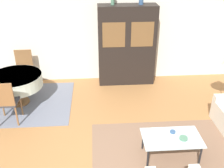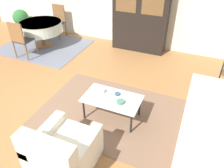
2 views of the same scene
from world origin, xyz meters
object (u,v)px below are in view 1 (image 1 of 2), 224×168
at_px(dining_chair_near, 6,100).
at_px(bowl, 183,138).
at_px(display_cabinet, 127,46).
at_px(dining_table, 16,81).
at_px(coffee_table, 172,139).
at_px(vase_short, 141,0).
at_px(cup, 158,133).
at_px(bowl_small, 173,132).
at_px(dining_chair_far, 24,67).

distance_m(dining_chair_near, bowl, 3.61).
height_order(display_cabinet, dining_table, display_cabinet).
bearing_deg(coffee_table, dining_chair_near, 158.45).
distance_m(coffee_table, vase_short, 3.56).
relative_size(dining_table, cup, 14.07).
bearing_deg(vase_short, dining_table, -162.52).
relative_size(cup, bowl_small, 0.89).
relative_size(coffee_table, dining_chair_near, 1.02).
bearing_deg(cup, bowl, -17.85).
height_order(dining_table, dining_chair_near, dining_chair_near).
xyz_separation_m(display_cabinet, dining_chair_near, (-2.73, -1.80, -0.48)).
bearing_deg(dining_table, bowl_small, -31.29).
xyz_separation_m(display_cabinet, vase_short, (0.33, 0.00, 1.16)).
xyz_separation_m(dining_chair_far, bowl_small, (3.23, -2.80, -0.12)).
distance_m(dining_table, vase_short, 3.60).
bearing_deg(cup, bowl_small, 12.24).
height_order(coffee_table, display_cabinet, display_cabinet).
bearing_deg(bowl_small, dining_chair_far, 139.04).
bearing_deg(vase_short, display_cabinet, -179.84).
relative_size(bowl, vase_short, 0.73).
bearing_deg(dining_table, cup, -34.44).
xyz_separation_m(dining_chair_far, vase_short, (3.06, 0.12, 1.64)).
height_order(display_cabinet, bowl, display_cabinet).
height_order(dining_chair_far, bowl, dining_chair_far).
xyz_separation_m(dining_chair_near, bowl, (3.36, -1.31, -0.11)).
relative_size(coffee_table, vase_short, 5.35).
height_order(dining_table, dining_chair_far, dining_chair_far).
height_order(coffee_table, vase_short, vase_short).
height_order(bowl, vase_short, vase_short).
bearing_deg(bowl, display_cabinet, 101.43).
xyz_separation_m(cup, vase_short, (0.11, 2.98, 1.73)).
bearing_deg(bowl_small, dining_chair_near, 160.84).
height_order(coffee_table, dining_table, dining_table).
height_order(dining_chair_far, vase_short, vase_short).
xyz_separation_m(cup, bowl, (0.41, -0.13, -0.02)).
bearing_deg(cup, dining_chair_far, 135.85).
xyz_separation_m(display_cabinet, bowl_small, (0.50, -2.92, -0.60)).
relative_size(dining_table, vase_short, 6.38).
distance_m(cup, bowl_small, 0.29).
relative_size(dining_chair_far, bowl_small, 10.29).
bearing_deg(bowl, dining_chair_far, 138.30).
distance_m(cup, bowl, 0.43).
distance_m(dining_chair_near, vase_short, 3.91).
bearing_deg(dining_chair_near, display_cabinet, 33.44).
distance_m(coffee_table, cup, 0.25).
bearing_deg(dining_chair_far, bowl_small, 139.04).
bearing_deg(bowl_small, bowl, -55.25).
distance_m(dining_chair_near, bowl_small, 3.42).
distance_m(display_cabinet, dining_chair_far, 2.77).
distance_m(display_cabinet, bowl_small, 3.02).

